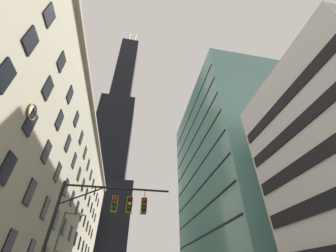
% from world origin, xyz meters
% --- Properties ---
extents(station_building, '(14.84, 69.66, 28.93)m').
position_xyz_m(station_building, '(-18.09, 28.83, 14.44)').
color(station_building, '#B2A88E').
rests_on(station_building, ground).
extents(dark_skyscraper, '(29.10, 29.10, 182.83)m').
position_xyz_m(dark_skyscraper, '(-15.31, 91.21, 54.58)').
color(dark_skyscraper, black).
rests_on(dark_skyscraper, ground).
extents(glass_office_midrise, '(16.93, 31.91, 40.83)m').
position_xyz_m(glass_office_midrise, '(19.41, 25.85, 20.41)').
color(glass_office_midrise, slate).
rests_on(glass_office_midrise, ground).
extents(traffic_signal_mast, '(7.38, 0.63, 7.03)m').
position_xyz_m(traffic_signal_mast, '(-3.33, 2.08, 5.27)').
color(traffic_signal_mast, black).
rests_on(traffic_signal_mast, sidewalk_left).
extents(street_lamppost, '(1.96, 0.32, 7.13)m').
position_xyz_m(street_lamppost, '(-7.80, 10.34, 4.40)').
color(street_lamppost, '#47474C').
rests_on(street_lamppost, sidewalk_left).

